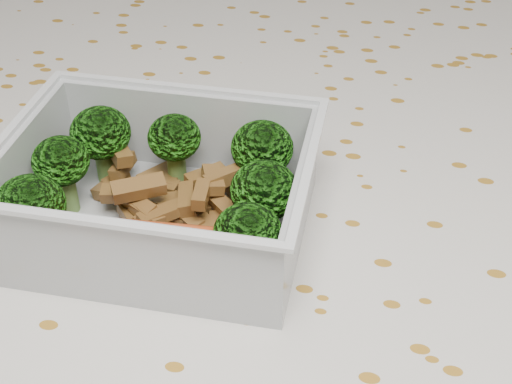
# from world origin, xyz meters

# --- Properties ---
(dining_table) EXTENTS (1.40, 0.90, 0.75)m
(dining_table) POSITION_xyz_m (0.00, 0.00, 0.67)
(dining_table) COLOR brown
(dining_table) RESTS_ON ground
(tablecloth) EXTENTS (1.46, 0.96, 0.19)m
(tablecloth) POSITION_xyz_m (0.00, 0.00, 0.72)
(tablecloth) COLOR silver
(tablecloth) RESTS_ON dining_table
(lunch_container) EXTENTS (0.16, 0.13, 0.06)m
(lunch_container) POSITION_xyz_m (-0.04, -0.00, 0.78)
(lunch_container) COLOR silver
(lunch_container) RESTS_ON tablecloth
(broccoli_florets) EXTENTS (0.15, 0.11, 0.05)m
(broccoli_florets) POSITION_xyz_m (-0.04, 0.00, 0.79)
(broccoli_florets) COLOR #608C3F
(broccoli_florets) RESTS_ON lunch_container
(meat_pile) EXTENTS (0.09, 0.07, 0.03)m
(meat_pile) POSITION_xyz_m (-0.04, 0.01, 0.77)
(meat_pile) COLOR brown
(meat_pile) RESTS_ON lunch_container
(sausage) EXTENTS (0.14, 0.03, 0.03)m
(sausage) POSITION_xyz_m (-0.04, -0.04, 0.77)
(sausage) COLOR #D34E22
(sausage) RESTS_ON lunch_container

